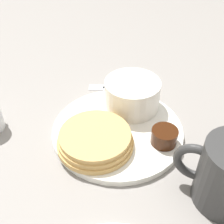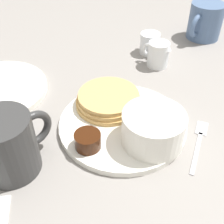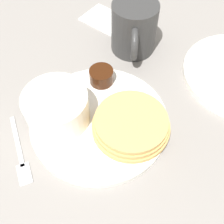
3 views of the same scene
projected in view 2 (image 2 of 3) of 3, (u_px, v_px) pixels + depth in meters
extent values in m
plane|color=gray|center=(122.00, 126.00, 0.53)|extent=(4.00, 4.00, 0.00)
cylinder|color=white|center=(122.00, 124.00, 0.53)|extent=(0.24, 0.24, 0.01)
cylinder|color=tan|center=(109.00, 103.00, 0.56)|extent=(0.13, 0.13, 0.01)
cylinder|color=tan|center=(109.00, 99.00, 0.56)|extent=(0.13, 0.13, 0.01)
cylinder|color=tan|center=(109.00, 96.00, 0.55)|extent=(0.12, 0.12, 0.01)
cylinder|color=white|center=(153.00, 128.00, 0.47)|extent=(0.11, 0.11, 0.06)
cylinder|color=white|center=(154.00, 117.00, 0.45)|extent=(0.09, 0.09, 0.01)
cylinder|color=#38190A|center=(88.00, 140.00, 0.47)|extent=(0.05, 0.05, 0.03)
cylinder|color=white|center=(154.00, 144.00, 0.47)|extent=(0.05, 0.05, 0.02)
sphere|color=white|center=(155.00, 137.00, 0.46)|extent=(0.03, 0.03, 0.03)
cylinder|color=#333333|center=(6.00, 146.00, 0.43)|extent=(0.09, 0.09, 0.10)
torus|color=#333333|center=(34.00, 129.00, 0.45)|extent=(0.05, 0.06, 0.07)
cylinder|color=white|center=(158.00, 54.00, 0.68)|extent=(0.05, 0.05, 0.06)
torus|color=white|center=(149.00, 50.00, 0.69)|extent=(0.03, 0.03, 0.03)
cone|color=white|center=(168.00, 48.00, 0.65)|extent=(0.02, 0.02, 0.01)
cylinder|color=white|center=(150.00, 43.00, 0.73)|extent=(0.05, 0.05, 0.05)
torus|color=white|center=(155.00, 47.00, 0.71)|extent=(0.03, 0.02, 0.03)
cone|color=white|center=(147.00, 32.00, 0.73)|extent=(0.02, 0.02, 0.01)
cube|color=silver|center=(197.00, 152.00, 0.48)|extent=(0.09, 0.05, 0.00)
cube|color=silver|center=(202.00, 128.00, 0.53)|extent=(0.04, 0.03, 0.00)
cylinder|color=slate|center=(205.00, 21.00, 0.79)|extent=(0.09, 0.09, 0.10)
torus|color=slate|center=(197.00, 26.00, 0.76)|extent=(0.05, 0.05, 0.06)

